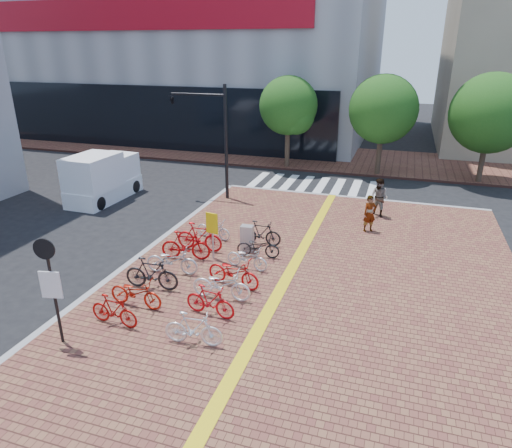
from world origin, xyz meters
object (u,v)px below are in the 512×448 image
(bike_5, at_px, (199,237))
(bike_13, at_px, (261,233))
(yellow_sign, at_px, (212,227))
(bike_6, at_px, (214,229))
(bike_1, at_px, (136,293))
(utility_box, at_px, (247,238))
(bike_10, at_px, (233,272))
(notice_sign, at_px, (50,279))
(bike_12, at_px, (258,246))
(bike_3, at_px, (172,260))
(bike_4, at_px, (186,245))
(bike_9, at_px, (221,284))
(bike_11, at_px, (247,258))
(traffic_light_pole, at_px, (201,120))
(bike_7, at_px, (193,329))
(pedestrian_b, at_px, (379,198))
(box_truck, at_px, (102,178))
(bike_8, at_px, (210,301))
(bike_0, at_px, (114,310))
(pedestrian_a, at_px, (370,214))
(bike_2, at_px, (151,273))

(bike_5, xyz_separation_m, bike_13, (2.18, 1.29, -0.07))
(yellow_sign, bearing_deg, bike_13, 53.15)
(bike_6, bearing_deg, bike_1, -171.13)
(utility_box, bearing_deg, bike_13, 64.35)
(bike_1, distance_m, bike_10, 3.28)
(notice_sign, bearing_deg, bike_12, 63.05)
(bike_3, bearing_deg, bike_4, -4.79)
(bike_1, distance_m, bike_9, 2.69)
(bike_11, distance_m, traffic_light_pole, 9.88)
(bike_7, height_order, bike_12, bike_7)
(bike_5, xyz_separation_m, bike_10, (2.33, -2.32, -0.06))
(bike_10, bearing_deg, pedestrian_b, -15.25)
(notice_sign, bearing_deg, bike_13, 68.00)
(bike_10, height_order, traffic_light_pole, traffic_light_pole)
(bike_13, height_order, traffic_light_pole, traffic_light_pole)
(pedestrian_b, bearing_deg, box_truck, -146.52)
(bike_11, bearing_deg, box_truck, 69.06)
(bike_8, height_order, bike_11, bike_8)
(bike_5, bearing_deg, bike_0, 177.85)
(bike_1, xyz_separation_m, bike_12, (2.55, 4.62, -0.04))
(bike_0, xyz_separation_m, bike_7, (2.63, -0.15, 0.02))
(bike_3, height_order, bike_13, bike_13)
(bike_1, xyz_separation_m, yellow_sign, (0.93, 3.96, 0.81))
(bike_1, bearing_deg, pedestrian_a, -34.28)
(bike_4, relative_size, bike_5, 0.99)
(bike_2, height_order, box_truck, box_truck)
(bike_10, relative_size, bike_12, 1.18)
(bike_4, distance_m, bike_8, 4.16)
(box_truck, bearing_deg, bike_6, -23.61)
(bike_12, relative_size, bike_13, 0.98)
(bike_1, height_order, yellow_sign, yellow_sign)
(bike_11, height_order, traffic_light_pole, traffic_light_pole)
(bike_3, height_order, pedestrian_a, pedestrian_a)
(bike_0, height_order, yellow_sign, yellow_sign)
(bike_4, xyz_separation_m, bike_5, (0.15, 0.92, 0.01))
(bike_5, height_order, notice_sign, notice_sign)
(bike_1, distance_m, bike_3, 2.37)
(bike_9, bearing_deg, bike_8, 179.66)
(bike_2, height_order, pedestrian_a, pedestrian_a)
(pedestrian_a, xyz_separation_m, traffic_light_pole, (-9.06, 2.50, 3.27))
(bike_10, relative_size, bike_11, 1.20)
(bike_11, height_order, yellow_sign, yellow_sign)
(bike_0, bearing_deg, bike_6, 2.26)
(notice_sign, distance_m, box_truck, 13.42)
(bike_0, distance_m, bike_8, 2.81)
(bike_3, distance_m, bike_8, 3.23)
(bike_7, relative_size, bike_13, 0.98)
(bike_10, bearing_deg, bike_3, 96.49)
(bike_7, height_order, notice_sign, notice_sign)
(bike_12, distance_m, notice_sign, 7.92)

